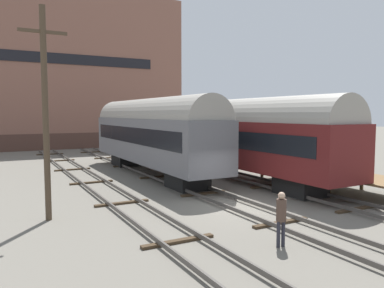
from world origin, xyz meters
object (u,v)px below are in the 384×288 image
at_px(person_worker, 281,214).
at_px(train_car_grey, 151,131).
at_px(train_car_maroon, 235,133).
at_px(utility_pole, 45,111).
at_px(bench, 356,166).

bearing_deg(person_worker, train_car_grey, 83.57).
distance_m(train_car_maroon, utility_pole, 13.17).
relative_size(train_car_grey, bench, 11.95).
distance_m(bench, person_worker, 10.19).
bearing_deg(utility_pole, train_car_maroon, 20.41).
bearing_deg(train_car_maroon, utility_pole, -159.59).
bearing_deg(bench, person_worker, -154.27).
height_order(train_car_grey, utility_pole, utility_pole).
height_order(person_worker, utility_pole, utility_pole).
relative_size(train_car_maroon, utility_pole, 2.16).
bearing_deg(train_car_grey, utility_pole, -133.02).
xyz_separation_m(person_worker, utility_pole, (-6.13, 6.77, 3.30)).
height_order(train_car_grey, bench, train_car_grey).
bearing_deg(person_worker, bench, 25.73).
distance_m(train_car_grey, bench, 13.18).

